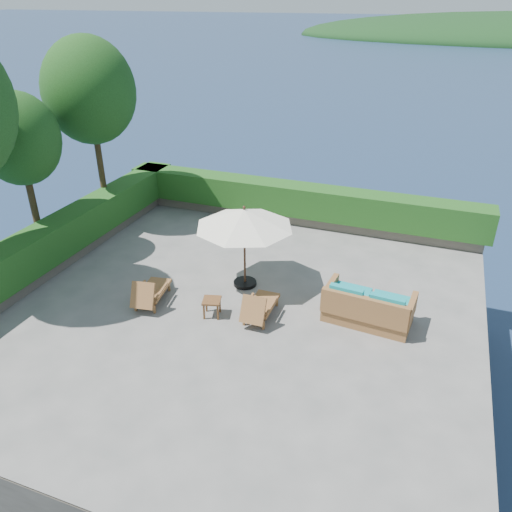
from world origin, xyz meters
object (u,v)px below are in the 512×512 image
at_px(patio_umbrella, 244,219).
at_px(lounge_left, 150,292).
at_px(wicker_loveseat, 367,308).
at_px(side_table, 212,302).
at_px(lounge_right, 259,306).

relative_size(patio_umbrella, lounge_left, 1.72).
relative_size(lounge_left, wicker_loveseat, 0.69).
bearing_deg(side_table, patio_umbrella, 82.67).
bearing_deg(wicker_loveseat, lounge_left, -163.16).
bearing_deg(side_table, lounge_left, -178.12).
bearing_deg(lounge_left, side_table, -7.63).
bearing_deg(wicker_loveseat, side_table, -158.70).
height_order(patio_umbrella, wicker_loveseat, patio_umbrella).
bearing_deg(lounge_right, patio_umbrella, 122.97).
height_order(lounge_right, side_table, lounge_right).
bearing_deg(patio_umbrella, lounge_right, -56.11).
height_order(patio_umbrella, lounge_right, patio_umbrella).
bearing_deg(side_table, wicker_loveseat, 16.21).
relative_size(lounge_right, side_table, 2.69).
bearing_deg(lounge_left, patio_umbrella, 32.33).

